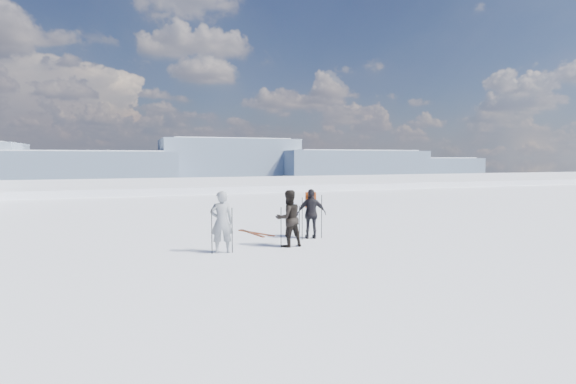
% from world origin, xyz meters
% --- Properties ---
extents(lake_basin, '(820.00, 820.00, 71.62)m').
position_xyz_m(lake_basin, '(0.00, 30.00, -6.50)').
color(lake_basin, white).
rests_on(lake_basin, ground).
extents(far_mountain_range, '(770.00, 110.00, 53.00)m').
position_xyz_m(far_mountain_range, '(29.60, 454.78, -7.19)').
color(far_mountain_range, slate).
rests_on(far_mountain_range, ground).
extents(skier_grey, '(0.66, 0.49, 1.65)m').
position_xyz_m(skier_grey, '(-3.31, 3.07, 0.82)').
color(skier_grey, gray).
rests_on(skier_grey, ground).
extents(skier_dark, '(0.85, 0.70, 1.60)m').
position_xyz_m(skier_dark, '(-1.38, 3.24, 0.80)').
color(skier_dark, black).
rests_on(skier_dark, ground).
extents(skier_pack, '(0.97, 0.62, 1.54)m').
position_xyz_m(skier_pack, '(-0.26, 4.20, 0.77)').
color(skier_pack, black).
rests_on(skier_pack, ground).
extents(backpack, '(0.37, 0.27, 0.49)m').
position_xyz_m(backpack, '(-0.19, 4.44, 1.79)').
color(backpack, '#DA4B14').
rests_on(backpack, skier_pack).
extents(ski_poles, '(3.65, 1.21, 1.36)m').
position_xyz_m(ski_poles, '(-1.60, 3.45, 0.61)').
color(ski_poles, black).
rests_on(ski_poles, ground).
extents(skis_loose, '(0.86, 1.69, 0.03)m').
position_xyz_m(skis_loose, '(-1.69, 5.68, 0.01)').
color(skis_loose, black).
rests_on(skis_loose, ground).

